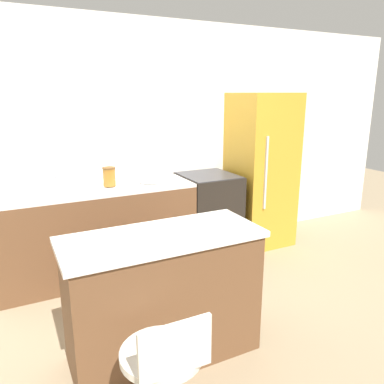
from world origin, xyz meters
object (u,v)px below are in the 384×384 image
Objects in this scene: stool_chair at (164,377)px; kettle at (59,182)px; oven_range at (208,214)px; refrigerator at (261,170)px; mixing_bowl at (151,177)px.

kettle reaches higher than stool_chair.
refrigerator is (0.72, -0.01, 0.45)m from oven_range.
stool_chair is at bearing -135.91° from refrigerator.
kettle is (-1.61, -0.02, 0.55)m from oven_range.
refrigerator reaches higher than kettle.
kettle reaches higher than mixing_bowl.
refrigerator is 1.42m from mixing_bowl.
oven_range is 3.51× the size of mixing_bowl.
refrigerator is at bearing -0.60° from oven_range.
mixing_bowl is (0.72, 2.06, 0.59)m from stool_chair.
mixing_bowl is at bearing -179.59° from refrigerator.
oven_range is 0.51× the size of refrigerator.
oven_range is 1.16× the size of stool_chair.
refrigerator is 2.34m from kettle.
oven_range is 0.85m from refrigerator.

